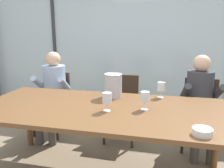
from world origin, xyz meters
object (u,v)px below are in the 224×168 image
(chair_center, at_px, (200,108))
(wine_glass_center_pour, at_px, (107,99))
(ice_bucket_primary, at_px, (113,85))
(wine_glass_by_left_taster, at_px, (161,87))
(wine_glass_near_bucket, at_px, (145,97))
(dining_table, at_px, (104,113))
(chair_left_of_center, at_px, (122,102))
(chair_near_curtain, at_px, (54,98))
(tasting_bowl, at_px, (202,132))
(person_charcoal_jacket, at_px, (200,97))
(person_pale_blue_shirt, at_px, (53,88))

(chair_center, height_order, wine_glass_center_pour, wine_glass_center_pour)
(ice_bucket_primary, distance_m, wine_glass_center_pour, 0.46)
(wine_glass_by_left_taster, bearing_deg, wine_glass_near_bucket, -107.95)
(wine_glass_near_bucket, bearing_deg, dining_table, -177.79)
(chair_left_of_center, height_order, chair_center, same)
(dining_table, bearing_deg, chair_left_of_center, 89.54)
(chair_near_curtain, distance_m, tasting_bowl, 2.32)
(person_charcoal_jacket, relative_size, wine_glass_near_bucket, 6.97)
(wine_glass_center_pour, bearing_deg, tasting_bowl, -22.84)
(chair_center, relative_size, wine_glass_by_left_taster, 5.13)
(wine_glass_by_left_taster, bearing_deg, chair_near_curtain, 162.65)
(person_charcoal_jacket, xyz_separation_m, tasting_bowl, (-0.18, -1.25, 0.10))
(chair_center, distance_m, wine_glass_near_bucket, 1.18)
(wine_glass_near_bucket, bearing_deg, chair_left_of_center, 112.01)
(wine_glass_center_pour, bearing_deg, person_charcoal_jacket, 44.03)
(chair_left_of_center, bearing_deg, wine_glass_center_pour, -86.69)
(chair_left_of_center, relative_size, chair_center, 1.00)
(person_pale_blue_shirt, distance_m, tasting_bowl, 2.20)
(chair_near_curtain, distance_m, person_charcoal_jacket, 2.05)
(dining_table, xyz_separation_m, chair_center, (1.03, 0.94, -0.18))
(dining_table, xyz_separation_m, tasting_bowl, (0.83, -0.42, 0.09))
(chair_near_curtain, distance_m, chair_center, 2.06)
(chair_center, relative_size, wine_glass_center_pour, 5.13)
(dining_table, bearing_deg, person_charcoal_jacket, 39.22)
(chair_center, xyz_separation_m, person_charcoal_jacket, (-0.03, -0.12, 0.17))
(person_pale_blue_shirt, bearing_deg, ice_bucket_primary, -30.36)
(chair_center, bearing_deg, ice_bucket_primary, -145.52)
(ice_bucket_primary, bearing_deg, wine_glass_center_pour, -84.39)
(wine_glass_near_bucket, bearing_deg, ice_bucket_primary, 137.78)
(chair_near_curtain, height_order, wine_glass_center_pour, wine_glass_center_pour)
(dining_table, distance_m, chair_near_curtain, 1.40)
(chair_near_curtain, relative_size, chair_left_of_center, 1.00)
(chair_left_of_center, height_order, person_charcoal_jacket, person_charcoal_jacket)
(wine_glass_by_left_taster, bearing_deg, chair_center, 43.96)
(chair_near_curtain, xyz_separation_m, wine_glass_by_left_taster, (1.56, -0.49, 0.36))
(chair_near_curtain, bearing_deg, tasting_bowl, -32.95)
(person_charcoal_jacket, height_order, wine_glass_by_left_taster, person_charcoal_jacket)
(ice_bucket_primary, bearing_deg, wine_glass_by_left_taster, 10.43)
(dining_table, xyz_separation_m, wine_glass_center_pour, (0.06, -0.10, 0.18))
(dining_table, relative_size, chair_left_of_center, 2.80)
(dining_table, distance_m, person_pale_blue_shirt, 1.28)
(ice_bucket_primary, xyz_separation_m, wine_glass_near_bucket, (0.38, -0.34, -0.01))
(person_charcoal_jacket, height_order, ice_bucket_primary, person_charcoal_jacket)
(dining_table, xyz_separation_m, person_pale_blue_shirt, (-0.98, 0.82, -0.01))
(chair_left_of_center, xyz_separation_m, ice_bucket_primary, (0.00, -0.60, 0.38))
(chair_center, bearing_deg, wine_glass_near_bucket, -120.00)
(chair_center, bearing_deg, dining_table, -132.86)
(chair_center, bearing_deg, person_pale_blue_shirt, -171.79)
(chair_left_of_center, height_order, ice_bucket_primary, ice_bucket_primary)
(ice_bucket_primary, bearing_deg, dining_table, -91.80)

